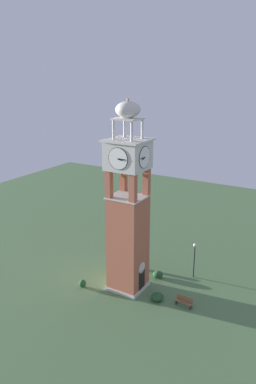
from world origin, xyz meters
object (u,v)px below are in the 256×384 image
(clock_tower, at_px, (128,216))
(lamp_post, at_px, (195,254))
(park_bench, at_px, (184,301))
(trash_bin, at_px, (140,265))

(clock_tower, relative_size, lamp_post, 4.78)
(park_bench, distance_m, trash_bin, 7.78)
(trash_bin, bearing_deg, clock_tower, -167.88)
(clock_tower, bearing_deg, trash_bin, 12.12)
(clock_tower, height_order, lamp_post, clock_tower)
(clock_tower, distance_m, lamp_post, 8.46)
(clock_tower, distance_m, trash_bin, 8.00)
(park_bench, bearing_deg, trash_bin, 60.16)
(park_bench, height_order, trash_bin, park_bench)
(clock_tower, xyz_separation_m, trash_bin, (3.76, 0.81, -7.01))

